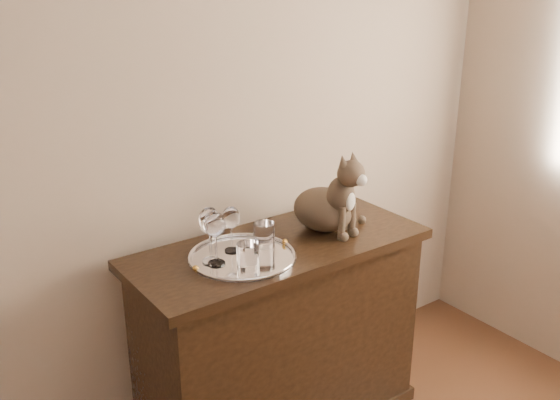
% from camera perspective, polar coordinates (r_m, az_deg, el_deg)
% --- Properties ---
extents(wall_back, '(4.00, 0.10, 2.70)m').
position_cam_1_polar(wall_back, '(2.28, -17.21, 6.62)').
color(wall_back, tan).
rests_on(wall_back, ground).
extents(sideboard, '(1.20, 0.50, 0.85)m').
position_cam_1_polar(sideboard, '(2.64, -0.04, -12.45)').
color(sideboard, black).
rests_on(sideboard, ground).
extents(tray, '(0.40, 0.40, 0.01)m').
position_cam_1_polar(tray, '(2.32, -3.45, -5.32)').
color(tray, white).
rests_on(tray, sideboard).
extents(wine_glass_a, '(0.08, 0.08, 0.21)m').
position_cam_1_polar(wine_glass_a, '(2.25, -6.40, -3.19)').
color(wine_glass_a, white).
rests_on(wine_glass_a, tray).
extents(wine_glass_b, '(0.07, 0.07, 0.18)m').
position_cam_1_polar(wine_glass_b, '(2.33, -4.47, -2.66)').
color(wine_glass_b, silver).
rests_on(wine_glass_b, tray).
extents(wine_glass_c, '(0.08, 0.08, 0.20)m').
position_cam_1_polar(wine_glass_c, '(2.23, -5.91, -3.49)').
color(wine_glass_c, white).
rests_on(wine_glass_c, tray).
extents(tumbler_b, '(0.08, 0.08, 0.09)m').
position_cam_1_polar(tumbler_b, '(2.22, -2.92, -5.12)').
color(tumbler_b, silver).
rests_on(tumbler_b, tray).
extents(tumbler_c, '(0.08, 0.08, 0.09)m').
position_cam_1_polar(tumbler_c, '(2.38, -1.46, -3.17)').
color(tumbler_c, white).
rests_on(tumbler_c, tray).
extents(cat, '(0.40, 0.38, 0.35)m').
position_cam_1_polar(cat, '(2.52, 4.06, 0.99)').
color(cat, brown).
rests_on(cat, sideboard).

